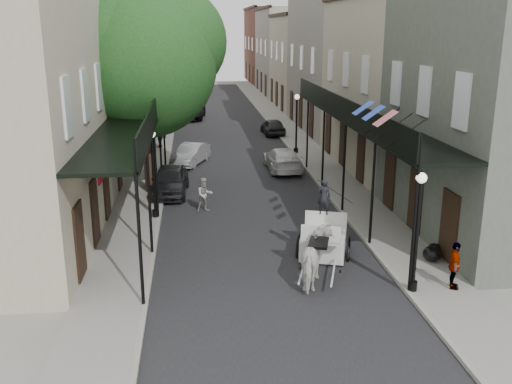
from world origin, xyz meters
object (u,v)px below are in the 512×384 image
object	(u,v)px
tree_near	(152,58)
lamppost_left	(154,172)
pedestrian_sidewalk_left	(159,136)
pedestrian_walking	(204,195)
tree_far	(165,57)
car_left_mid	(191,154)
horse	(318,258)
car_right_far	(273,127)
carriage	(325,221)
car_left_far	(190,111)
car_left_near	(170,180)
pedestrian_sidewalk_right	(455,266)
lamppost_right_near	(417,231)
car_right_near	(283,159)
lamppost_right_far	(297,123)

from	to	relation	value
tree_near	lamppost_left	size ratio (longest dim) A/B	2.60
pedestrian_sidewalk_left	pedestrian_walking	bearing A→B (deg)	58.69
tree_near	tree_far	xyz separation A→B (m)	(-0.05, 14.00, -0.65)
tree_near	car_left_mid	xyz separation A→B (m)	(1.60, 5.81, -5.88)
horse	car_right_far	world-z (taller)	horse
carriage	lamppost_left	bearing A→B (deg)	162.82
tree_far	car_left_far	distance (m)	10.85
car_right_far	pedestrian_walking	bearing A→B (deg)	69.96
car_left_near	tree_far	bearing A→B (deg)	95.97
car_right_far	pedestrian_sidewalk_right	bearing A→B (deg)	90.84
lamppost_right_near	lamppost_left	bearing A→B (deg)	135.71
lamppost_left	horse	xyz separation A→B (m)	(5.46, -7.00, -1.15)
lamppost_left	car_left_far	distance (m)	27.67
pedestrian_walking	pedestrian_sidewalk_right	xyz separation A→B (m)	(7.38, -8.90, 0.11)
horse	car_right_far	xyz separation A→B (m)	(2.24, 26.08, -0.28)
pedestrian_sidewalk_right	car_left_far	world-z (taller)	pedestrian_sidewalk_right
tree_near	car_right_near	distance (m)	9.75
lamppost_right_far	pedestrian_sidewalk_right	world-z (taller)	lamppost_right_far
car_left_far	car_right_near	size ratio (longest dim) A/B	1.16
tree_near	pedestrian_sidewalk_right	world-z (taller)	tree_near
pedestrian_sidewalk_right	car_left_near	size ratio (longest dim) A/B	0.36
car_left_mid	tree_far	bearing A→B (deg)	121.74
lamppost_left	car_right_near	xyz separation A→B (m)	(6.70, 8.00, -1.41)
car_left_near	car_left_far	distance (m)	23.89
lamppost_right_near	car_left_near	distance (m)	14.10
horse	car_left_far	xyz separation A→B (m)	(-3.96, 34.60, -0.19)
carriage	car_right_near	distance (m)	12.35
tree_near	tree_far	world-z (taller)	tree_near
pedestrian_sidewalk_left	car_left_far	distance (m)	13.05
tree_near	lamppost_right_near	distance (m)	15.39
pedestrian_sidewalk_left	car_left_mid	bearing A→B (deg)	71.37
carriage	car_left_far	size ratio (longest dim) A/B	0.59
car_left_near	car_left_mid	size ratio (longest dim) A/B	1.12
lamppost_right_near	pedestrian_walking	world-z (taller)	lamppost_right_near
lamppost_right_far	car_right_near	world-z (taller)	lamppost_right_far
lamppost_right_far	car_left_mid	bearing A→B (deg)	-163.26
car_left_mid	carriage	bearing A→B (deg)	-51.11
car_left_mid	pedestrian_sidewalk_left	bearing A→B (deg)	133.99
car_right_near	tree_far	bearing A→B (deg)	-56.90
lamppost_right_near	lamppost_left	xyz separation A→B (m)	(-8.20, 8.00, 0.00)
lamppost_right_far	carriage	size ratio (longest dim) A/B	1.24
pedestrian_sidewalk_left	car_left_near	size ratio (longest dim) A/B	0.37
pedestrian_sidewalk_right	car_right_near	distance (m)	16.24
tree_far	car_left_mid	bearing A→B (deg)	-78.65
pedestrian_walking	car_right_far	world-z (taller)	pedestrian_walking
pedestrian_sidewalk_right	tree_far	bearing A→B (deg)	40.89
tree_far	lamppost_right_near	distance (m)	27.74
car_left_near	car_right_far	bearing A→B (deg)	68.29
carriage	car_right_far	distance (m)	23.46
lamppost_right_far	pedestrian_sidewalk_right	bearing A→B (deg)	-86.33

